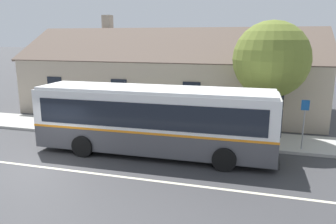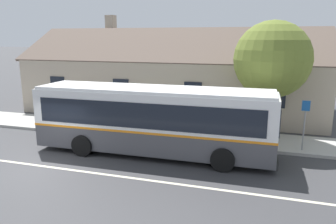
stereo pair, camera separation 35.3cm
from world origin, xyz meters
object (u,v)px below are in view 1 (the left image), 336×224
(transit_bus, at_px, (154,119))
(street_tree_primary, at_px, (269,62))
(bus_stop_sign, at_px, (304,119))
(bench_by_building, at_px, (61,119))

(transit_bus, relative_size, street_tree_primary, 1.78)
(bus_stop_sign, bearing_deg, street_tree_primary, 135.27)
(bench_by_building, distance_m, street_tree_primary, 12.38)
(street_tree_primary, xyz_separation_m, bus_stop_sign, (1.69, -1.68, -2.51))
(transit_bus, bearing_deg, street_tree_primary, 36.88)
(transit_bus, distance_m, street_tree_primary, 6.75)
(transit_bus, xyz_separation_m, bus_stop_sign, (6.72, 2.09, -0.04))
(bench_by_building, bearing_deg, transit_bus, -21.23)
(bench_by_building, distance_m, bus_stop_sign, 13.55)
(transit_bus, relative_size, bus_stop_sign, 4.64)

